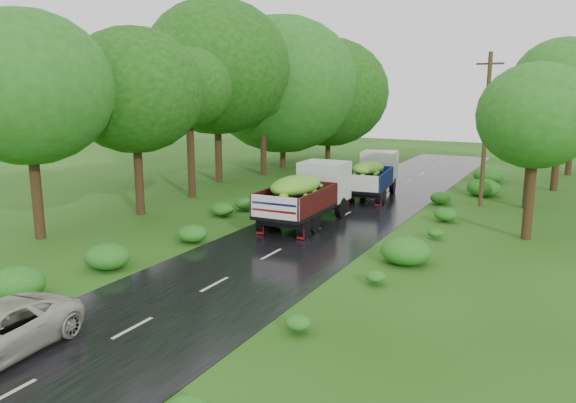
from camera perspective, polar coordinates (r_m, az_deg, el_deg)
The scene contains 9 objects.
ground at distance 16.76m, azimuth -15.50°, elevation -12.32°, with size 120.00×120.00×0.00m, color #1B420E.
road at distance 20.40m, azimuth -5.86°, elevation -7.53°, with size 6.50×80.00×0.02m, color black.
road_lines at distance 21.19m, azimuth -4.37°, elevation -6.73°, with size 0.12×69.60×0.00m.
truck_near at distance 27.67m, azimuth 2.09°, elevation 1.03°, with size 2.54×6.79×2.83m.
truck_far at distance 34.78m, azimuth 8.62°, elevation 2.87°, with size 2.92×6.42×2.61m.
utility_pole at distance 33.16m, azimuth 19.43°, elevation 7.00°, with size 1.48×0.39×8.53m.
trees_left at distance 40.42m, azimuth -4.43°, elevation 11.65°, with size 7.21×33.87×10.03m.
trees_right at distance 38.43m, azimuth 25.87°, elevation 9.28°, with size 4.95×24.90×8.46m.
shrubs at distance 27.96m, azimuth 4.30°, elevation -1.51°, with size 11.90×44.00×0.70m.
Camera 1 is at (10.69, -11.04, 6.68)m, focal length 35.00 mm.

